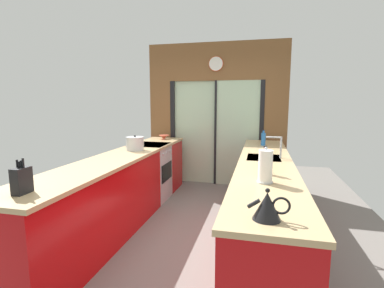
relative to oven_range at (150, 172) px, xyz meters
The scene contains 13 objects.
ground_plane 1.21m from the oven_range, 35.58° to the right, with size 5.04×7.60×0.02m, color slate.
back_wall_unit 1.81m from the oven_range, 51.68° to the left, with size 2.64×0.12×2.70m.
left_counter_run 1.12m from the oven_range, 90.08° to the right, with size 0.62×3.80×0.92m.
right_counter_run 2.05m from the oven_range, 27.56° to the right, with size 0.62×3.80×0.92m.
sink_faucet 2.18m from the oven_range, 19.60° to the right, with size 0.19×0.02×0.27m.
oven_range is the anchor object (origin of this frame).
mixing_bowl 0.84m from the oven_range, 88.42° to the left, with size 0.19×0.19×0.08m.
knife_block 2.64m from the oven_range, 89.59° to the right, with size 0.08×0.14×0.27m.
stock_pot 0.81m from the oven_range, 88.18° to the right, with size 0.25×0.25×0.22m.
kettle 3.24m from the oven_range, 55.68° to the right, with size 0.25×0.17×0.19m.
soap_bottle_near 2.43m from the oven_range, 40.38° to the right, with size 0.06×0.06×0.27m.
soap_bottle_far 1.91m from the oven_range, ahead, with size 0.07×0.07×0.25m.
paper_towel_roll 2.65m from the oven_range, 45.74° to the right, with size 0.14×0.14×0.31m.
Camera 1 is at (0.84, -3.04, 1.61)m, focal length 26.66 mm.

